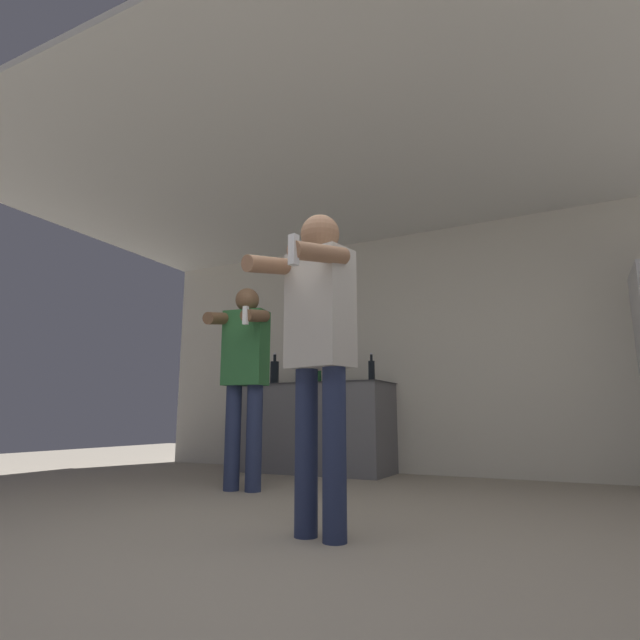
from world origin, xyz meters
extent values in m
plane|color=gray|center=(0.00, 0.00, 0.00)|extent=(14.00, 14.00, 0.00)
cube|color=beige|center=(0.00, 3.41, 1.27)|extent=(7.00, 0.06, 2.55)
cube|color=silver|center=(0.00, 1.69, 2.57)|extent=(7.00, 3.90, 0.05)
cube|color=slate|center=(-1.33, 3.06, 0.46)|extent=(1.67, 0.64, 0.91)
cube|color=#38383A|center=(-1.33, 3.06, 0.91)|extent=(1.70, 0.67, 0.01)
cylinder|color=black|center=(-2.03, 3.01, 1.02)|extent=(0.08, 0.08, 0.21)
cylinder|color=black|center=(-2.03, 3.01, 1.16)|extent=(0.03, 0.03, 0.05)
sphere|color=#B29933|center=(-2.03, 3.01, 1.19)|extent=(0.04, 0.04, 0.04)
cylinder|color=black|center=(-1.36, 3.01, 1.04)|extent=(0.08, 0.08, 0.24)
cylinder|color=black|center=(-1.36, 3.01, 1.19)|extent=(0.04, 0.04, 0.07)
sphere|color=black|center=(-1.36, 3.01, 1.22)|extent=(0.04, 0.04, 0.04)
cylinder|color=#194723|center=(-1.23, 3.01, 1.01)|extent=(0.06, 0.06, 0.18)
cylinder|color=#194723|center=(-1.23, 3.01, 1.13)|extent=(0.03, 0.03, 0.06)
sphere|color=black|center=(-1.23, 3.01, 1.16)|extent=(0.03, 0.03, 0.03)
cylinder|color=black|center=(-1.78, 3.01, 1.05)|extent=(0.10, 0.10, 0.26)
cylinder|color=black|center=(-1.78, 3.01, 1.22)|extent=(0.03, 0.03, 0.09)
sphere|color=silver|center=(-1.78, 3.01, 1.26)|extent=(0.04, 0.04, 0.04)
cylinder|color=black|center=(-0.63, 3.01, 1.02)|extent=(0.07, 0.07, 0.21)
cylinder|color=black|center=(-0.63, 3.01, 1.16)|extent=(0.03, 0.03, 0.07)
sphere|color=silver|center=(-0.63, 3.01, 1.20)|extent=(0.03, 0.03, 0.03)
cylinder|color=navy|center=(-0.03, 0.52, 0.40)|extent=(0.11, 0.11, 0.81)
cylinder|color=navy|center=(0.14, 0.48, 0.40)|extent=(0.11, 0.11, 0.81)
cube|color=beige|center=(0.05, 0.50, 1.11)|extent=(0.36, 0.27, 0.61)
sphere|color=#9E7051|center=(0.05, 0.50, 1.52)|extent=(0.21, 0.21, 0.21)
cylinder|color=#9E7051|center=(-0.14, 0.36, 1.33)|extent=(0.17, 0.39, 0.15)
cylinder|color=#9E7051|center=(0.16, 0.29, 1.33)|extent=(0.17, 0.39, 0.15)
cube|color=white|center=(0.12, 0.11, 1.30)|extent=(0.04, 0.04, 0.14)
cylinder|color=navy|center=(-1.29, 1.62, 0.41)|extent=(0.13, 0.13, 0.82)
cylinder|color=navy|center=(-1.10, 1.64, 0.41)|extent=(0.13, 0.13, 0.82)
cube|color=#2D6B38|center=(-1.20, 1.63, 1.13)|extent=(0.37, 0.24, 0.61)
sphere|color=brown|center=(-1.20, 1.63, 1.53)|extent=(0.20, 0.20, 0.20)
cylinder|color=brown|center=(-1.34, 1.44, 1.35)|extent=(0.14, 0.36, 0.16)
cylinder|color=brown|center=(-1.01, 1.49, 1.35)|extent=(0.14, 0.36, 0.16)
cube|color=white|center=(-0.99, 1.32, 1.32)|extent=(0.04, 0.04, 0.14)
camera|label=1|loc=(1.17, -1.73, 0.56)|focal=28.00mm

